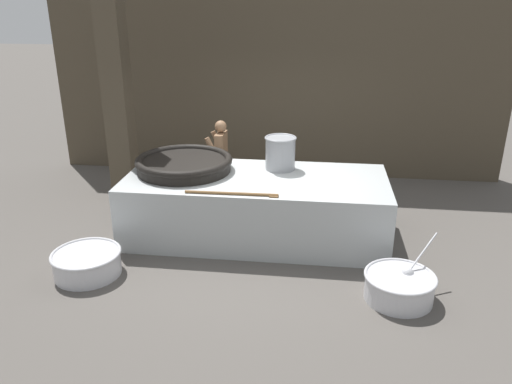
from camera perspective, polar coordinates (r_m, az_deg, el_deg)
ground_plane at (r=7.72m, az=0.00°, el=-4.89°), size 60.00×60.00×0.00m
back_wall at (r=9.99m, az=2.23°, el=13.88°), size 8.91×0.24×4.21m
support_pillar at (r=8.74m, az=-15.71°, el=12.02°), size 0.40×0.40×4.21m
hearth_platform at (r=7.52m, az=0.00°, el=-1.67°), size 3.86×1.67×0.94m
giant_wok_near at (r=7.66m, az=-8.22°, el=3.26°), size 1.47×1.47×0.22m
stock_pot at (r=7.63m, az=2.80°, el=4.53°), size 0.49×0.49×0.51m
stirring_paddle at (r=6.68m, az=-2.32°, el=-0.19°), size 1.27×0.10×0.04m
cook at (r=8.73m, az=-4.01°, el=3.87°), size 0.34×0.53×1.46m
prep_bowl_vegetables at (r=6.34m, az=16.07°, el=-10.23°), size 0.92×0.93×0.69m
prep_bowl_meat at (r=6.96m, az=-18.76°, el=-7.58°), size 0.90×0.90×0.33m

